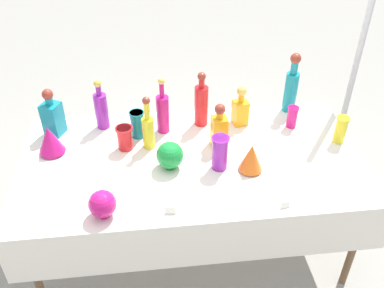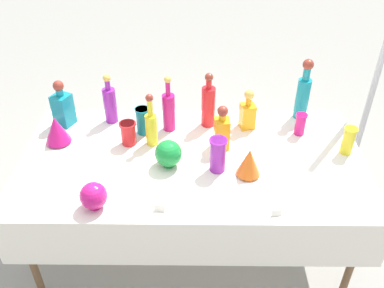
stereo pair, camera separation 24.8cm
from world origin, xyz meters
TOP-DOWN VIEW (x-y plane):
  - ground_plane at (0.00, 0.00)m, footprint 40.00×40.00m
  - display_table at (0.00, -0.04)m, footprint 2.04×1.06m
  - tall_bottle_0 at (0.10, 0.35)m, footprint 0.09×0.09m
  - tall_bottle_1 at (0.72, 0.45)m, footprint 0.09×0.09m
  - tall_bottle_2 at (-0.54, 0.39)m, footprint 0.08×0.08m
  - tall_bottle_3 at (-0.25, 0.14)m, footprint 0.07×0.07m
  - tall_bottle_4 at (-0.15, 0.30)m, footprint 0.08×0.08m
  - square_decanter_0 at (0.18, 0.11)m, footprint 0.10×0.10m
  - square_decanter_1 at (0.35, 0.33)m, footprint 0.10×0.10m
  - square_decanter_2 at (-0.84, 0.35)m, footprint 0.14×0.14m
  - slender_vase_0 at (0.15, -0.11)m, footprint 0.10×0.10m
  - slender_vase_1 at (-0.31, 0.26)m, footprint 0.09×0.09m
  - slender_vase_2 at (-0.39, 0.14)m, footprint 0.11×0.11m
  - slender_vase_3 at (0.68, 0.25)m, footprint 0.07×0.07m
  - slender_vase_4 at (0.93, 0.06)m, footprint 0.08×0.08m
  - fluted_vase_0 at (0.32, -0.15)m, footprint 0.14×0.14m
  - fluted_vase_1 at (-0.83, 0.14)m, footprint 0.16×0.16m
  - round_bowl_0 at (-0.13, -0.07)m, footprint 0.16×0.16m
  - round_bowl_1 at (-0.50, -0.42)m, footprint 0.14×0.14m
  - price_tag_left at (-0.16, -0.44)m, footprint 0.06×0.02m
  - price_tag_center at (0.43, -0.47)m, footprint 0.05×0.02m
  - canopy_pole at (1.31, 0.74)m, footprint 0.18×0.18m

SIDE VIEW (x-z plane):
  - ground_plane at x=0.00m, z-range 0.00..0.00m
  - display_table at x=0.00m, z-range 0.33..1.09m
  - price_tag_center at x=0.43m, z-range 0.76..0.80m
  - price_tag_left at x=-0.16m, z-range 0.76..0.80m
  - round_bowl_1 at x=-0.50m, z-range 0.76..0.91m
  - slender_vase_3 at x=0.68m, z-range 0.77..0.91m
  - slender_vase_2 at x=-0.39m, z-range 0.77..0.92m
  - round_bowl_0 at x=-0.13m, z-range 0.76..0.93m
  - fluted_vase_0 at x=0.32m, z-range 0.76..0.94m
  - slender_vase_4 at x=0.93m, z-range 0.77..0.94m
  - slender_vase_1 at x=-0.31m, z-range 0.77..0.94m
  - fluted_vase_1 at x=-0.83m, z-range 0.76..0.95m
  - slender_vase_0 at x=0.15m, z-range 0.77..0.98m
  - square_decanter_1 at x=0.35m, z-range 0.74..1.01m
  - square_decanter_0 at x=0.18m, z-range 0.74..1.03m
  - square_decanter_2 at x=-0.84m, z-range 0.73..1.05m
  - tall_bottle_3 at x=-0.25m, z-range 0.72..1.07m
  - tall_bottle_2 at x=-0.54m, z-range 0.73..1.07m
  - tall_bottle_4 at x=-0.15m, z-range 0.71..1.09m
  - tall_bottle_0 at x=0.10m, z-range 0.73..1.10m
  - tall_bottle_1 at x=0.72m, z-range 0.73..1.16m
  - canopy_pole at x=1.31m, z-range -0.26..2.17m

